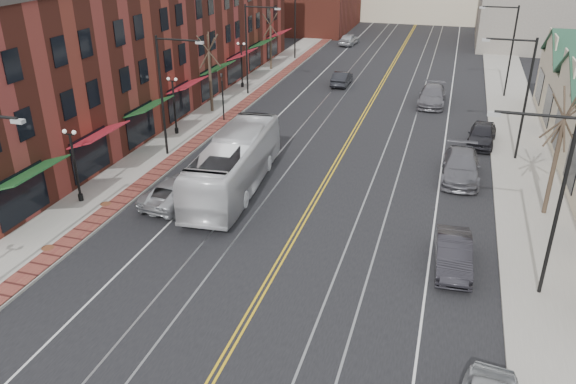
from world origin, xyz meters
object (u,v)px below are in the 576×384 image
Objects in this scene: transit_bus at (234,164)px; parked_car_c at (461,166)px; parked_car_b at (453,254)px; parked_suv at (178,190)px; parked_car_d at (482,135)px.

parked_car_c is (12.95, 5.52, -0.84)m from transit_bus.
parked_car_b is (12.82, -5.17, -0.91)m from transit_bus.
parked_car_b is 10.69m from parked_car_c.
transit_bus is 2.26× the size of parked_suv.
parked_car_b is at bearing 153.70° from transit_bus.
transit_bus is 2.11× the size of parked_car_c.
parked_suv is 1.17× the size of parked_car_b.
transit_bus reaches higher than parked_suv.
parked_suv is (-2.50, -2.61, -0.92)m from transit_bus.
transit_bus reaches higher than parked_car_d.
transit_bus reaches higher than parked_car_b.
parked_car_d is (1.35, 6.60, -0.04)m from parked_car_c.
parked_suv is at bearing -152.62° from parked_car_c.
parked_car_c is at bearing -95.94° from parked_car_d.
parked_car_b is at bearing -91.06° from parked_car_c.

